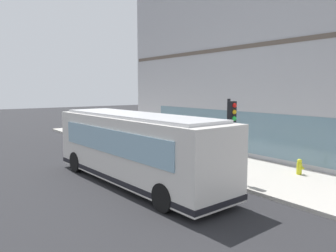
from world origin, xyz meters
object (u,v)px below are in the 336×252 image
(city_bus_nearside, at_px, (135,149))
(fire_hydrant, at_px, (299,167))
(pedestrian_near_hydrant, at_px, (177,138))
(traffic_light_near_corner, at_px, (231,124))
(newspaper_vending_box, at_px, (195,142))

(city_bus_nearside, relative_size, fire_hydrant, 13.72)
(fire_hydrant, bearing_deg, pedestrian_near_hydrant, 103.17)
(city_bus_nearside, height_order, traffic_light_near_corner, traffic_light_near_corner)
(fire_hydrant, bearing_deg, traffic_light_near_corner, 159.41)
(fire_hydrant, xyz_separation_m, pedestrian_near_hydrant, (-1.67, 7.12, 0.68))
(traffic_light_near_corner, xyz_separation_m, newspaper_vending_box, (3.92, 6.75, -2.03))
(fire_hydrant, bearing_deg, city_bus_nearside, 150.40)
(city_bus_nearside, relative_size, newspaper_vending_box, 11.28)
(pedestrian_near_hydrant, bearing_deg, fire_hydrant, -76.83)
(traffic_light_near_corner, distance_m, newspaper_vending_box, 8.07)
(city_bus_nearside, xyz_separation_m, newspaper_vending_box, (7.19, 4.25, -0.95))
(pedestrian_near_hydrant, bearing_deg, city_bus_nearside, -146.09)
(city_bus_nearside, xyz_separation_m, fire_hydrant, (6.64, -3.77, -1.04))
(fire_hydrant, height_order, pedestrian_near_hydrant, pedestrian_near_hydrant)
(traffic_light_near_corner, xyz_separation_m, pedestrian_near_hydrant, (1.70, 5.85, -1.45))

